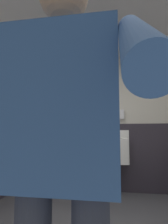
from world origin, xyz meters
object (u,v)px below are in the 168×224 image
urinal_middle (119,150)px  person (61,148)px  soap_dispenser (122,114)px  urinal_left (79,150)px

urinal_middle → person: person is taller
person → soap_dispenser: 3.12m
person → soap_dispenser: bearing=84.7°
urinal_left → urinal_middle: bearing=0.0°
urinal_left → soap_dispenser: 1.07m
urinal_left → person: 3.02m
urinal_left → soap_dispenser: bearing=8.3°
person → soap_dispenser: person is taller
soap_dispenser → person: bearing=-95.3°
urinal_middle → soap_dispenser: soap_dispenser is taller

